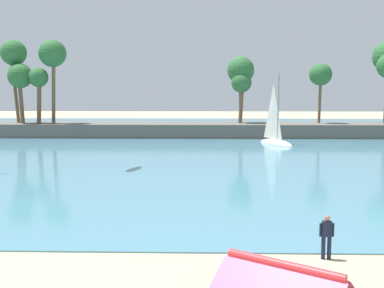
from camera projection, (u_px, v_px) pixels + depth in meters
name	position (u px, v px, depth m)	size (l,w,h in m)	color
sea	(188.00, 139.00, 61.00)	(220.00, 85.71, 0.06)	teal
palm_headland	(235.00, 104.00, 63.08)	(88.15, 7.30, 13.62)	#605B54
folded_kite	(283.00, 275.00, 14.24)	(4.66, 4.32, 1.16)	#EA5693
person_at_waterline	(327.00, 236.00, 17.72)	(0.55, 0.21, 1.67)	#141E33
sailboat_mid_bay	(275.00, 137.00, 54.62)	(4.13, 6.10, 8.57)	white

